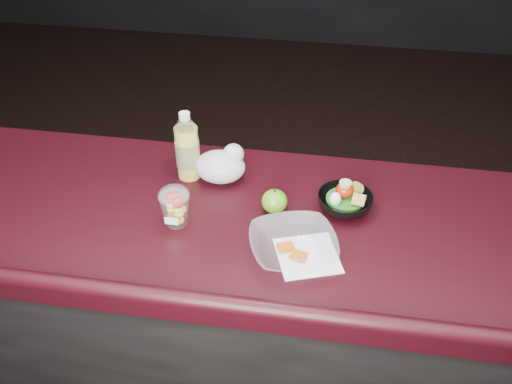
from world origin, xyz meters
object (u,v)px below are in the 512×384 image
(lemonade_bottle, at_px, (187,150))
(takeout_bowl, at_px, (293,246))
(snack_bowl, at_px, (345,201))
(green_apple, at_px, (274,201))
(fruit_cup, at_px, (175,206))

(lemonade_bottle, xyz_separation_m, takeout_bowl, (0.37, -0.31, -0.07))
(snack_bowl, height_order, takeout_bowl, snack_bowl)
(lemonade_bottle, height_order, snack_bowl, lemonade_bottle)
(snack_bowl, bearing_deg, green_apple, -168.18)
(green_apple, relative_size, takeout_bowl, 0.27)
(fruit_cup, bearing_deg, lemonade_bottle, 95.25)
(lemonade_bottle, distance_m, snack_bowl, 0.51)
(green_apple, relative_size, snack_bowl, 0.41)
(fruit_cup, distance_m, snack_bowl, 0.50)
(lemonade_bottle, relative_size, takeout_bowl, 0.77)
(lemonade_bottle, bearing_deg, snack_bowl, -10.21)
(fruit_cup, relative_size, green_apple, 1.58)
(fruit_cup, height_order, green_apple, fruit_cup)
(green_apple, bearing_deg, lemonade_bottle, 155.75)
(lemonade_bottle, distance_m, fruit_cup, 0.24)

